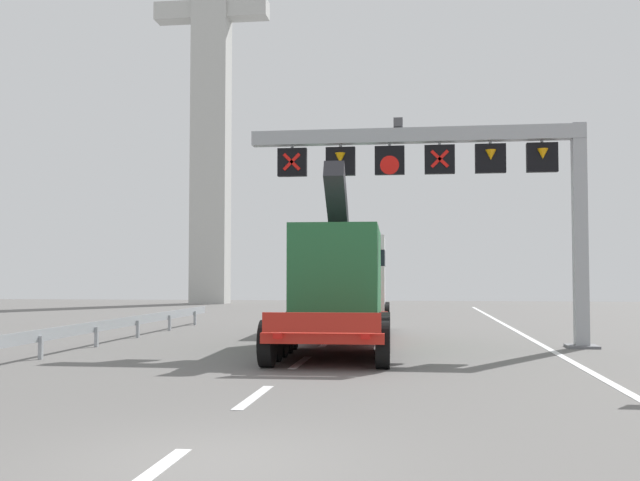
% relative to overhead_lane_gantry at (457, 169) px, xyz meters
% --- Properties ---
extents(ground, '(112.00, 112.00, 0.00)m').
position_rel_overhead_lane_gantry_xyz_m(ground, '(-3.63, -14.70, -5.42)').
color(ground, slate).
extents(lane_markings, '(0.20, 39.66, 0.01)m').
position_rel_overhead_lane_gantry_xyz_m(lane_markings, '(-4.09, -2.17, -5.41)').
color(lane_markings, silver).
rests_on(lane_markings, ground).
extents(edge_line_right, '(0.20, 63.00, 0.01)m').
position_rel_overhead_lane_gantry_xyz_m(edge_line_right, '(2.57, -2.70, -5.41)').
color(edge_line_right, silver).
rests_on(edge_line_right, ground).
extents(overhead_lane_gantry, '(10.47, 0.90, 7.02)m').
position_rel_overhead_lane_gantry_xyz_m(overhead_lane_gantry, '(0.00, 0.00, 0.00)').
color(overhead_lane_gantry, '#9EA0A5').
rests_on(overhead_lane_gantry, ground).
extents(heavy_haul_truck_red, '(3.40, 14.13, 5.30)m').
position_rel_overhead_lane_gantry_xyz_m(heavy_haul_truck_red, '(-3.61, 1.59, -3.43)').
color(heavy_haul_truck_red, red).
rests_on(heavy_haul_truck_red, ground).
extents(guardrail_left, '(0.13, 26.80, 0.76)m').
position_rel_overhead_lane_gantry_xyz_m(guardrail_left, '(-10.86, -3.30, -4.85)').
color(guardrail_left, '#999EA3').
rests_on(guardrail_left, ground).
extents(bridge_pylon_distant, '(9.00, 2.00, 37.11)m').
position_rel_overhead_lane_gantry_xyz_m(bridge_pylon_distant, '(-17.16, 33.18, 13.53)').
color(bridge_pylon_distant, '#B7B7B2').
rests_on(bridge_pylon_distant, ground).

